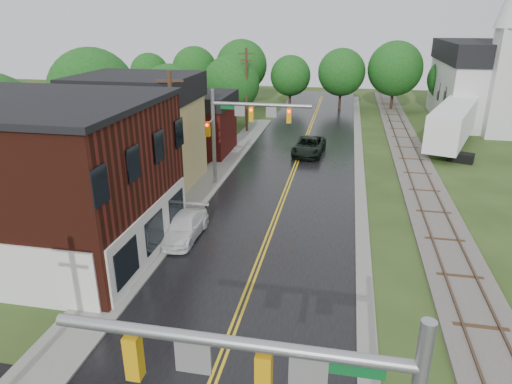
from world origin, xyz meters
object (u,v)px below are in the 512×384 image
(suv_dark, at_px, (309,146))
(semi_trailer, at_px, (453,123))
(traffic_signal_far, at_px, (241,121))
(tree_left_e, at_px, (232,85))
(utility_pole_b, at_px, (173,139))
(pickup_white, at_px, (184,227))
(brick_building, at_px, (25,177))
(utility_pole_c, at_px, (246,89))
(tree_left_c, at_px, (171,95))
(church, at_px, (489,74))
(tree_left_b, at_px, (94,94))

(suv_dark, xyz_separation_m, semi_trailer, (13.42, 5.18, 1.64))
(traffic_signal_far, xyz_separation_m, tree_left_e, (-5.38, 18.90, -0.16))
(traffic_signal_far, height_order, tree_left_e, tree_left_e)
(utility_pole_b, distance_m, suv_dark, 16.70)
(utility_pole_b, relative_size, pickup_white, 1.92)
(tree_left_e, bearing_deg, traffic_signal_far, -74.11)
(brick_building, bearing_deg, tree_left_e, 83.29)
(utility_pole_c, height_order, suv_dark, utility_pole_c)
(semi_trailer, bearing_deg, tree_left_c, -176.69)
(church, height_order, tree_left_e, church)
(utility_pole_c, distance_m, tree_left_e, 2.79)
(utility_pole_b, distance_m, utility_pole_c, 22.00)
(utility_pole_c, bearing_deg, tree_left_c, -149.80)
(pickup_white, bearing_deg, brick_building, -159.57)
(tree_left_c, bearing_deg, tree_left_e, 50.19)
(utility_pole_c, bearing_deg, tree_left_b, -132.39)
(semi_trailer, bearing_deg, church, 64.67)
(traffic_signal_far, xyz_separation_m, utility_pole_b, (-3.33, -5.00, -0.25))
(semi_trailer, bearing_deg, brick_building, -135.19)
(semi_trailer, bearing_deg, tree_left_b, -163.29)
(tree_left_b, distance_m, tree_left_c, 9.03)
(tree_left_b, distance_m, semi_trailer, 33.64)
(utility_pole_c, bearing_deg, tree_left_e, 137.16)
(traffic_signal_far, relative_size, tree_left_b, 0.76)
(brick_building, distance_m, utility_pole_b, 9.03)
(utility_pole_c, xyz_separation_m, semi_trailer, (21.02, -2.48, -2.30))
(brick_building, bearing_deg, traffic_signal_far, 53.08)
(church, relative_size, suv_dark, 3.54)
(church, distance_m, tree_left_c, 36.59)
(suv_dark, bearing_deg, semi_trailer, 25.32)
(suv_dark, bearing_deg, tree_left_b, -162.39)
(tree_left_b, bearing_deg, traffic_signal_far, -18.81)
(brick_building, relative_size, church, 0.71)
(utility_pole_c, height_order, tree_left_e, utility_pole_c)
(tree_left_e, height_order, semi_trailer, tree_left_e)
(utility_pole_c, distance_m, semi_trailer, 21.29)
(suv_dark, bearing_deg, traffic_signal_far, -110.35)
(utility_pole_c, bearing_deg, semi_trailer, -6.72)
(church, bearing_deg, suv_dark, -137.82)
(tree_left_c, height_order, tree_left_e, tree_left_e)
(semi_trailer, bearing_deg, tree_left_e, 169.26)
(brick_building, bearing_deg, tree_left_c, 93.14)
(church, bearing_deg, tree_left_e, -164.80)
(tree_left_c, bearing_deg, church, 22.24)
(utility_pole_c, relative_size, semi_trailer, 0.67)
(brick_building, xyz_separation_m, tree_left_c, (-1.36, 24.90, 0.36))
(utility_pole_b, relative_size, utility_pole_c, 1.00)
(church, relative_size, tree_left_b, 2.06)
(brick_building, relative_size, traffic_signal_far, 1.95)
(brick_building, distance_m, tree_left_b, 17.80)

